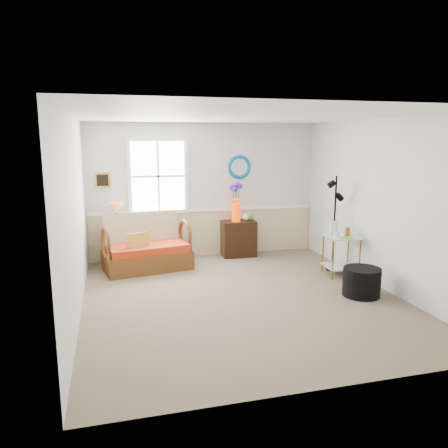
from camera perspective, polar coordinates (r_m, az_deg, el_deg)
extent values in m
cube|color=#7F6C57|center=(6.52, 2.27, -9.55)|extent=(4.50, 5.00, 0.01)
cube|color=white|center=(6.11, 2.46, 13.93)|extent=(4.50, 5.00, 0.01)
cube|color=silver|center=(8.58, -2.55, 4.39)|extent=(4.50, 0.01, 2.60)
cube|color=silver|center=(3.91, 13.17, -3.92)|extent=(4.50, 0.01, 2.60)
cube|color=silver|center=(5.93, -18.91, 0.83)|extent=(0.01, 5.00, 2.60)
cube|color=silver|center=(7.17, 19.84, 2.43)|extent=(0.01, 5.00, 2.60)
cube|color=tan|center=(8.70, -2.48, -1.19)|extent=(4.46, 0.02, 0.90)
cube|color=white|center=(8.60, -2.49, 1.86)|extent=(4.46, 0.04, 0.06)
cube|color=gold|center=(8.35, -15.59, 5.54)|extent=(0.28, 0.03, 0.28)
torus|color=#006EBA|center=(8.70, 2.00, 7.46)|extent=(0.47, 0.07, 0.47)
imported|color=#396124|center=(8.20, -12.90, 0.25)|extent=(0.32, 0.35, 0.25)
cylinder|color=black|center=(6.83, 17.53, -7.22)|extent=(0.58, 0.58, 0.42)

